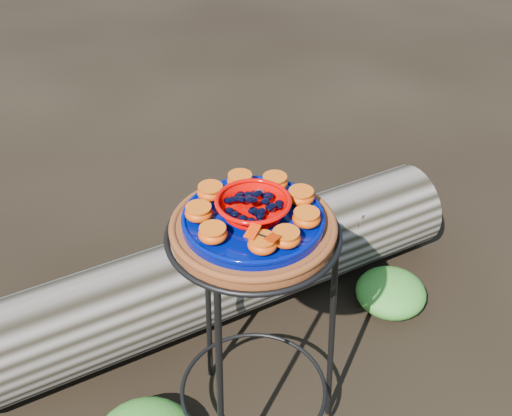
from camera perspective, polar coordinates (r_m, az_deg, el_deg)
plant_stand at (r=1.69m, az=-0.22°, el=-11.61°), size 0.44×0.44×0.70m
terracotta_saucer at (r=1.44m, az=-0.25°, el=-1.87°), size 0.37×0.37×0.03m
cobalt_plate at (r=1.43m, az=-0.25°, el=-1.07°), size 0.32×0.32×0.02m
red_bowl at (r=1.41m, az=-0.25°, el=-0.01°), size 0.16×0.16×0.04m
glass_gems at (r=1.39m, az=-0.26°, el=1.08°), size 0.12×0.12×0.02m
orange_half_0 at (r=1.32m, az=0.57°, el=-3.24°), size 0.06×0.06×0.03m
orange_half_1 at (r=1.33m, az=2.68°, el=-2.68°), size 0.06×0.06×0.03m
orange_half_2 at (r=1.39m, az=4.50°, el=-0.93°), size 0.06×0.06×0.03m
orange_half_3 at (r=1.45m, az=4.02°, el=1.02°), size 0.06×0.06×0.03m
orange_half_4 at (r=1.50m, az=1.69°, el=2.30°), size 0.06×0.06×0.03m
orange_half_5 at (r=1.50m, az=-1.42°, el=2.45°), size 0.06×0.06×0.03m
orange_half_6 at (r=1.47m, az=-4.07°, el=1.42°), size 0.06×0.06×0.03m
orange_half_7 at (r=1.41m, az=-5.10°, el=-0.43°), size 0.06×0.06×0.03m
orange_half_8 at (r=1.35m, az=-3.86°, el=-2.32°), size 0.06×0.06×0.03m
butterfly at (r=1.30m, az=0.58°, el=-2.41°), size 0.10×0.08×0.01m
driftwood_log at (r=2.17m, az=-2.88°, el=-5.69°), size 1.69×0.69×0.31m
foliage_right at (r=2.28m, az=11.91°, el=-7.28°), size 0.24×0.24×0.12m
foliage_back at (r=2.21m, az=-13.34°, el=-9.03°), size 0.28×0.28×0.14m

